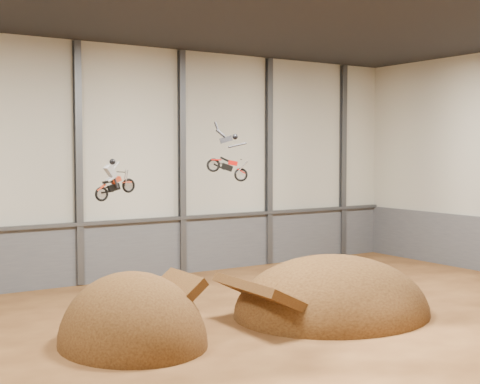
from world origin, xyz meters
name	(u,v)px	position (x,y,z in m)	size (l,w,h in m)	color
floor	(280,336)	(0.00, 0.00, 0.00)	(40.00, 40.00, 0.00)	#512E15
back_wall	(131,163)	(0.00, 15.00, 7.00)	(40.00, 0.10, 14.00)	beige
lower_band_back	(133,250)	(0.00, 14.90, 1.75)	(39.80, 0.18, 3.50)	#56585E
steel_rail	(133,221)	(0.00, 14.75, 3.55)	(39.80, 0.35, 0.20)	#47494F
steel_column_2	(78,164)	(-3.33, 14.80, 7.00)	(0.40, 0.36, 13.90)	#47494F
steel_column_3	(182,163)	(3.33, 14.80, 7.00)	(0.40, 0.36, 13.90)	#47494F
steel_column_4	(269,162)	(10.00, 14.80, 7.00)	(0.40, 0.36, 13.90)	#47494F
steel_column_5	(343,161)	(16.67, 14.80, 7.00)	(0.40, 0.36, 13.90)	#47494F
takeoff_ramp	(133,344)	(-5.62, 2.30, 0.00)	(5.80, 6.70, 5.80)	#38200E
landing_ramp	(332,314)	(4.35, 1.72, 0.00)	(9.68, 8.56, 5.58)	#38200E
fmx_rider_a	(117,176)	(-5.51, 4.02, 6.68)	(1.91, 0.73, 1.73)	red
fmx_rider_b	(225,152)	(-0.13, 4.12, 7.68)	(2.61, 0.75, 2.24)	#AF0D09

